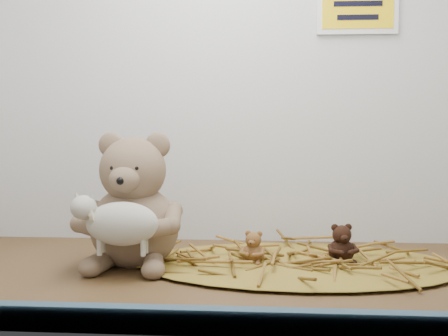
# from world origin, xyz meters

# --- Properties ---
(alcove_shell) EXTENTS (1.20, 0.60, 0.90)m
(alcove_shell) POSITION_xyz_m (0.00, 0.09, 0.45)
(alcove_shell) COLOR #472E18
(alcove_shell) RESTS_ON ground
(front_rail) EXTENTS (1.19, 0.02, 0.04)m
(front_rail) POSITION_xyz_m (0.00, -0.29, 0.02)
(front_rail) COLOR #375369
(front_rail) RESTS_ON shelf_floor
(straw_bed) EXTENTS (0.64, 0.37, 0.01)m
(straw_bed) POSITION_xyz_m (0.16, 0.07, 0.01)
(straw_bed) COLOR olive
(straw_bed) RESTS_ON shelf_floor
(main_teddy) EXTENTS (0.22, 0.23, 0.26)m
(main_teddy) POSITION_xyz_m (-0.17, 0.06, 0.13)
(main_teddy) COLOR #866852
(main_teddy) RESTS_ON shelf_floor
(toy_lamb) EXTENTS (0.17, 0.11, 0.11)m
(toy_lamb) POSITION_xyz_m (-0.17, -0.04, 0.10)
(toy_lamb) COLOR beige
(toy_lamb) RESTS_ON main_teddy
(mini_teddy_tan) EXTENTS (0.06, 0.06, 0.06)m
(mini_teddy_tan) POSITION_xyz_m (0.07, 0.06, 0.04)
(mini_teddy_tan) COLOR brown
(mini_teddy_tan) RESTS_ON straw_bed
(mini_teddy_brown) EXTENTS (0.07, 0.07, 0.08)m
(mini_teddy_brown) POSITION_xyz_m (0.24, 0.08, 0.05)
(mini_teddy_brown) COLOR black
(mini_teddy_brown) RESTS_ON straw_bed
(wall_sign) EXTENTS (0.16, 0.01, 0.11)m
(wall_sign) POSITION_xyz_m (0.30, 0.29, 0.55)
(wall_sign) COLOR #DCB30B
(wall_sign) RESTS_ON back_wall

